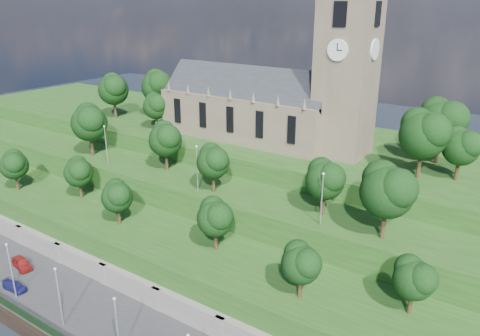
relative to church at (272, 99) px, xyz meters
The scene contains 14 objects.
promenade 45.42m from the church, 91.13° to the right, with size 160.00×12.00×2.00m, color #2D2D30.
fence 49.57m from the church, 91.00° to the right, with size 160.00×0.10×1.20m, color black.
retaining_wall 39.48m from the church, 91.33° to the right, with size 160.00×2.10×5.00m.
embankment_lower 33.57m from the church, 91.61° to the right, with size 160.00×12.00×8.00m, color #1E4617.
embankment_upper 23.71m from the church, 92.66° to the right, with size 160.00×10.00×12.00m, color #1E4617.
hilltop 15.57m from the church, 101.11° to the left, with size 160.00×32.00×15.00m, color #1E4617.
church is the anchor object (origin of this frame).
trees_lower 29.73m from the church, 94.21° to the right, with size 70.17×8.72×7.20m.
trees_upper 18.45m from the church, 88.70° to the right, with size 61.10×8.92×9.59m.
trees_hilltop 1.40m from the church, 113.34° to the right, with size 74.11×15.81×10.17m.
lamp_posts_promenade 46.39m from the church, 93.67° to the right, with size 60.36×0.36×8.01m.
lamp_posts_upper 21.00m from the church, 92.26° to the right, with size 40.36×0.36×7.08m.
car_left 47.49m from the church, 115.75° to the right, with size 1.79×4.45×1.51m, color maroon.
car_right 49.26m from the church, 108.77° to the right, with size 1.59×3.90×1.13m, color navy.
Camera 1 is at (41.83, -23.76, 38.93)m, focal length 35.00 mm.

